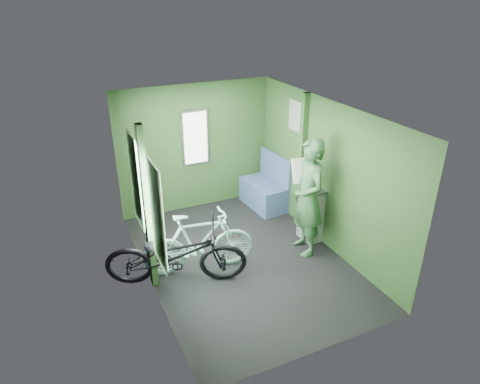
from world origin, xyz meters
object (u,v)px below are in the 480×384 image
at_px(waste_box, 311,214).
at_px(bench_seat, 265,191).
at_px(passenger, 308,198).
at_px(bicycle_mint, 200,270).
at_px(bicycle_black, 178,284).

xyz_separation_m(waste_box, bench_seat, (-0.11, 1.34, -0.15)).
bearing_deg(waste_box, passenger, -134.57).
bearing_deg(passenger, bicycle_mint, -88.67).
bearing_deg(bicycle_black, bench_seat, -33.68).
relative_size(bicycle_black, bench_seat, 1.91).
relative_size(bicycle_mint, waste_box, 1.78).
xyz_separation_m(bicycle_black, bicycle_mint, (0.40, 0.18, 0.00)).
bearing_deg(bench_seat, bicycle_black, -148.70).
bearing_deg(bench_seat, passenger, -99.99).
height_order(bicycle_black, bench_seat, bench_seat).
distance_m(bicycle_black, passenger, 2.26).
relative_size(bicycle_black, passenger, 1.05).
relative_size(bicycle_black, waste_box, 2.14).
height_order(bicycle_mint, passenger, passenger).
distance_m(bicycle_mint, passenger, 1.92).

